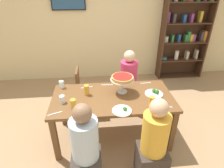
# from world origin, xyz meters

# --- Properties ---
(ground_plane) EXTENTS (12.00, 12.00, 0.00)m
(ground_plane) POSITION_xyz_m (0.00, 0.00, 0.00)
(ground_plane) COLOR #9E7A56
(rear_partition) EXTENTS (8.00, 0.12, 2.80)m
(rear_partition) POSITION_xyz_m (0.00, 2.20, 1.40)
(rear_partition) COLOR beige
(rear_partition) RESTS_ON ground_plane
(dining_table) EXTENTS (1.70, 0.85, 0.74)m
(dining_table) POSITION_xyz_m (0.00, 0.00, 0.65)
(dining_table) COLOR brown
(dining_table) RESTS_ON ground_plane
(bookshelf) EXTENTS (1.10, 0.30, 2.21)m
(bookshelf) POSITION_xyz_m (1.89, 2.01, 1.15)
(bookshelf) COLOR #422819
(bookshelf) RESTS_ON ground_plane
(diner_near_right) EXTENTS (0.34, 0.34, 1.15)m
(diner_near_right) POSITION_xyz_m (0.40, -0.73, 0.49)
(diner_near_right) COLOR #382D28
(diner_near_right) RESTS_ON ground_plane
(diner_far_right) EXTENTS (0.34, 0.34, 1.15)m
(diner_far_right) POSITION_xyz_m (0.36, 0.75, 0.49)
(diner_far_right) COLOR #382D28
(diner_far_right) RESTS_ON ground_plane
(diner_near_left) EXTENTS (0.34, 0.34, 1.15)m
(diner_near_left) POSITION_xyz_m (-0.38, -0.74, 0.49)
(diner_near_left) COLOR #382D28
(diner_near_left) RESTS_ON ground_plane
(chair_far_left) EXTENTS (0.40, 0.40, 0.87)m
(chair_far_left) POSITION_xyz_m (-0.43, 0.69, 0.49)
(chair_far_left) COLOR brown
(chair_far_left) RESTS_ON ground_plane
(deep_dish_pizza_stand) EXTENTS (0.34, 0.34, 0.26)m
(deep_dish_pizza_stand) POSITION_xyz_m (0.15, 0.12, 0.96)
(deep_dish_pizza_stand) COLOR silver
(deep_dish_pizza_stand) RESTS_ON dining_table
(salad_plate_near_diner) EXTENTS (0.25, 0.25, 0.06)m
(salad_plate_near_diner) POSITION_xyz_m (0.09, -0.34, 0.75)
(salad_plate_near_diner) COLOR white
(salad_plate_near_diner) RESTS_ON dining_table
(salad_plate_far_diner) EXTENTS (0.26, 0.26, 0.07)m
(salad_plate_far_diner) POSITION_xyz_m (0.61, 0.01, 0.76)
(salad_plate_far_diner) COLOR white
(salad_plate_far_diner) RESTS_ON dining_table
(beer_glass_amber_tall) EXTENTS (0.07, 0.07, 0.14)m
(beer_glass_amber_tall) POSITION_xyz_m (-0.52, -0.23, 0.81)
(beer_glass_amber_tall) COLOR gold
(beer_glass_amber_tall) RESTS_ON dining_table
(beer_glass_amber_short) EXTENTS (0.08, 0.08, 0.14)m
(beer_glass_amber_short) POSITION_xyz_m (0.48, -0.26, 0.81)
(beer_glass_amber_short) COLOR gold
(beer_glass_amber_short) RESTS_ON dining_table
(beer_glass_amber_spare) EXTENTS (0.07, 0.07, 0.15)m
(beer_glass_amber_spare) POSITION_xyz_m (-0.36, 0.10, 0.81)
(beer_glass_amber_spare) COLOR gold
(beer_glass_amber_spare) RESTS_ON dining_table
(water_glass_clear_near) EXTENTS (0.07, 0.07, 0.10)m
(water_glass_clear_near) POSITION_xyz_m (-0.68, -0.08, 0.79)
(water_glass_clear_near) COLOR white
(water_glass_clear_near) RESTS_ON dining_table
(water_glass_clear_far) EXTENTS (0.07, 0.07, 0.11)m
(water_glass_clear_far) POSITION_xyz_m (-0.75, 0.33, 0.80)
(water_glass_clear_far) COLOR white
(water_glass_clear_far) RESTS_ON dining_table
(cutlery_fork_near) EXTENTS (0.18, 0.03, 0.00)m
(cutlery_fork_near) POSITION_xyz_m (0.57, 0.34, 0.74)
(cutlery_fork_near) COLOR silver
(cutlery_fork_near) RESTS_ON dining_table
(cutlery_knife_near) EXTENTS (0.18, 0.05, 0.00)m
(cutlery_knife_near) POSITION_xyz_m (-0.37, 0.30, 0.74)
(cutlery_knife_near) COLOR silver
(cutlery_knife_near) RESTS_ON dining_table
(cutlery_fork_far) EXTENTS (0.17, 0.08, 0.00)m
(cutlery_fork_far) POSITION_xyz_m (-0.75, -0.31, 0.74)
(cutlery_fork_far) COLOR silver
(cutlery_fork_far) RESTS_ON dining_table
(cutlery_knife_far) EXTENTS (0.17, 0.08, 0.00)m
(cutlery_knife_far) POSITION_xyz_m (0.66, -0.30, 0.74)
(cutlery_knife_far) COLOR silver
(cutlery_knife_far) RESTS_ON dining_table
(cutlery_spare_fork) EXTENTS (0.18, 0.02, 0.00)m
(cutlery_spare_fork) POSITION_xyz_m (-0.05, 0.34, 0.74)
(cutlery_spare_fork) COLOR silver
(cutlery_spare_fork) RESTS_ON dining_table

